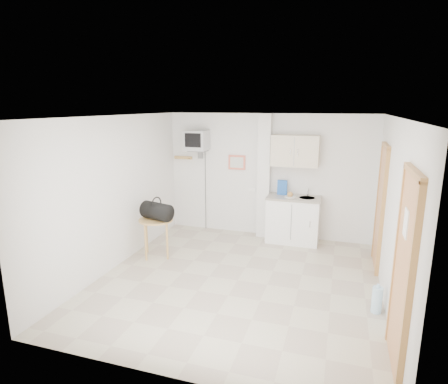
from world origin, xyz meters
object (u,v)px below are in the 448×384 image
(crt_television, at_px, (197,141))
(round_table, at_px, (156,224))
(water_bottle, at_px, (377,300))
(duffel_bag, at_px, (157,211))

(crt_television, height_order, round_table, crt_television)
(crt_television, relative_size, water_bottle, 5.37)
(round_table, bearing_deg, water_bottle, -12.97)
(crt_television, distance_m, duffel_bag, 1.89)
(round_table, xyz_separation_m, water_bottle, (3.63, -0.84, -0.41))
(crt_television, height_order, duffel_bag, crt_television)
(duffel_bag, xyz_separation_m, water_bottle, (3.59, -0.82, -0.67))
(round_table, relative_size, duffel_bag, 1.12)
(round_table, height_order, water_bottle, round_table)
(duffel_bag, distance_m, water_bottle, 3.75)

